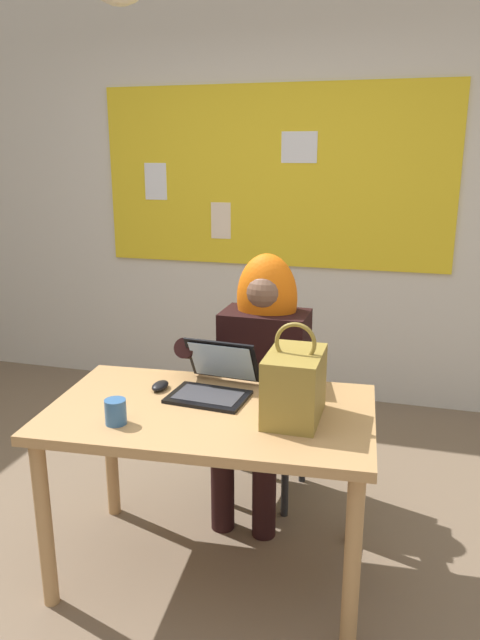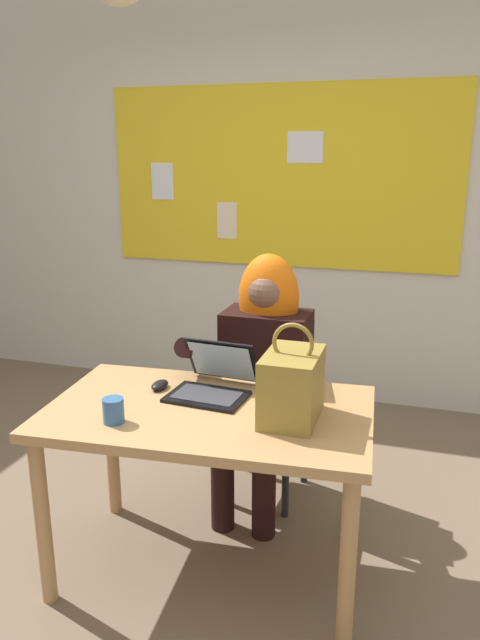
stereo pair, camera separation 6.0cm
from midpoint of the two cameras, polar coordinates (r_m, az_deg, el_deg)
The scene contains 9 objects.
ground_plane at distance 2.78m, azimuth -7.27°, elevation -22.73°, with size 24.00×24.00×0.00m, color #75604C.
wall_back_bulletin at distance 4.22m, azimuth 4.22°, elevation 11.43°, with size 6.63×2.23×2.79m.
desk_main at distance 2.44m, azimuth -2.27°, elevation -10.46°, with size 1.33×0.85×0.75m.
chair_at_desk at distance 3.12m, azimuth 3.42°, elevation -7.24°, with size 0.45×0.45×0.90m.
person_costumed at distance 2.92m, azimuth 2.74°, elevation -4.00°, with size 0.60×0.61×1.25m.
laptop at distance 2.52m, azimuth -1.90°, elevation -5.91°, with size 0.34×0.35×0.21m.
computer_mouse at distance 2.59m, azimuth -6.97°, elevation -6.15°, with size 0.06×0.10×0.03m, color black.
handbag at distance 2.26m, azimuth 5.71°, elevation -6.20°, with size 0.20×0.30×0.38m.
coffee_mug at distance 2.30m, azimuth -11.20°, elevation -8.43°, with size 0.08×0.08×0.10m, color #336099.
Camera 2 is at (0.97, -1.95, 1.73)m, focal length 33.70 mm.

